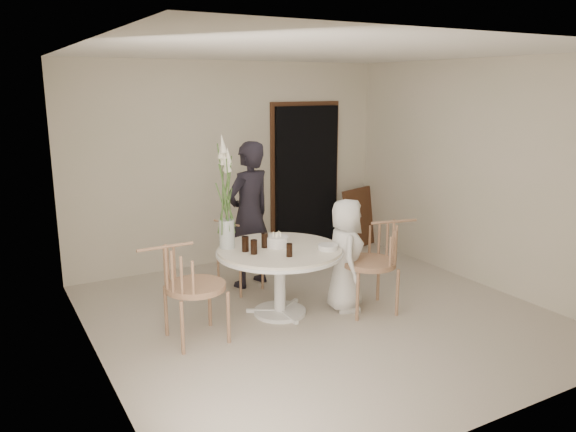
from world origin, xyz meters
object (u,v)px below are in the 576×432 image
chair_left (181,279)px  birthday_cake (277,242)px  boy (346,255)px  flower_vase (226,198)px  table (280,259)px  chair_far (233,246)px  girl (249,215)px  chair_right (381,252)px

chair_left → birthday_cake: size_ratio=4.22×
boy → flower_vase: flower_vase is taller
boy → birthday_cake: bearing=92.3°
table → chair_far: 0.98m
chair_far → girl: 0.42m
girl → chair_right: bearing=105.2°
chair_far → birthday_cake: 0.96m
chair_left → chair_right: bearing=-97.9°
chair_left → boy: bearing=-93.3°
chair_far → boy: 1.44m
chair_right → flower_vase: (-1.49, 0.70, 0.61)m
table → chair_right: (1.02, -0.41, 0.03)m
chair_far → chair_right: bearing=-71.6°
birthday_cake → flower_vase: bearing=154.4°
chair_left → flower_vase: (0.66, 0.44, 0.62)m
chair_left → girl: size_ratio=0.56×
table → flower_vase: (-0.47, 0.28, 0.64)m
table → chair_left: chair_left is taller
chair_far → chair_right: chair_right is taller
girl → boy: size_ratio=1.43×
chair_right → birthday_cake: size_ratio=4.24×
chair_far → flower_vase: size_ratio=0.68×
girl → flower_vase: 0.98m
table → chair_left: 1.14m
chair_right → birthday_cake: (-1.01, 0.47, 0.14)m
girl → birthday_cake: (-0.12, -0.92, -0.09)m
boy → birthday_cake: (-0.68, 0.29, 0.17)m
table → girl: bearing=83.1°
chair_far → flower_vase: 1.08m
chair_far → chair_left: chair_left is taller
chair_right → girl: girl is taller
girl → flower_vase: (-0.59, -0.69, 0.38)m
chair_far → birthday_cake: bearing=-104.1°
flower_vase → table: bearing=-31.0°
flower_vase → chair_left: bearing=-146.2°
chair_far → birthday_cake: birthday_cake is taller
chair_far → chair_left: bearing=-152.6°
chair_far → chair_left: (-1.03, -1.13, 0.12)m
chair_far → boy: (0.78, -1.20, 0.09)m
birthday_cake → boy: bearing=-22.9°
table → chair_far: (-0.10, 0.97, -0.10)m
chair_far → chair_right: (1.11, -1.39, 0.12)m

